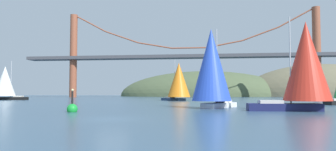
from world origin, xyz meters
name	(u,v)px	position (x,y,z in m)	size (l,w,h in m)	color
ground_plane	(112,119)	(0.00, 0.00, 0.00)	(360.00, 360.00, 0.00)	#385670
headland_right	(321,96)	(60.00, 135.00, 0.00)	(74.55, 44.00, 30.71)	#6B664C
headland_center	(204,96)	(5.00, 135.00, 0.00)	(84.52, 44.00, 24.85)	#4C5B3D
suspension_bridge	(189,55)	(0.00, 95.00, 15.84)	(127.23, 6.00, 32.90)	brown
sailboat_orange_sail	(179,81)	(0.12, 51.97, 4.78)	(8.77, 9.35, 10.10)	navy
sailboat_white_mainsail	(5,82)	(-45.84, 53.62, 4.75)	(9.09, 6.13, 10.28)	black
sailboat_scarlet_sail	(305,63)	(17.77, 12.57, 5.17)	(9.07, 5.29, 10.37)	#191E4C
sailboat_blue_spinnaker	(212,66)	(7.69, 16.94, 5.32)	(6.89, 8.86, 10.34)	white
channel_buoy	(72,108)	(-6.63, 7.59, 0.37)	(1.10, 1.10, 2.64)	green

